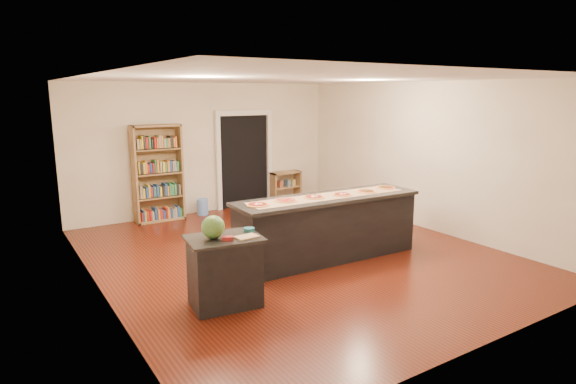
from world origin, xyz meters
TOP-DOWN VIEW (x-y plane):
  - room at (0.00, 0.00)m, footprint 6.00×7.00m
  - doorway at (0.90, 3.46)m, footprint 1.40×0.09m
  - kitchen_island at (0.32, -0.45)m, footprint 3.06×0.83m
  - side_counter at (-1.79, -1.15)m, footprint 0.89×0.65m
  - bookshelf at (-1.17, 3.28)m, footprint 0.98×0.35m
  - low_shelf at (1.90, 3.29)m, footprint 0.75×0.32m
  - waste_bin at (-0.25, 3.24)m, footprint 0.24×0.24m
  - kraft_paper at (0.32, -0.45)m, footprint 2.67×0.57m
  - watermelon at (-1.91, -1.13)m, footprint 0.28×0.28m
  - cutting_board at (-1.56, -1.31)m, footprint 0.28×0.20m
  - package_red at (-1.80, -1.29)m, footprint 0.16×0.14m
  - package_teal at (-1.42, -1.12)m, footprint 0.14×0.14m
  - pizza_a at (-0.90, -0.40)m, footprint 0.33×0.33m
  - pizza_b at (-0.41, -0.38)m, footprint 0.35×0.35m
  - pizza_c at (0.07, -0.42)m, footprint 0.35×0.35m
  - pizza_d at (0.56, -0.51)m, footprint 0.29×0.29m
  - pizza_e at (1.05, -0.52)m, footprint 0.32×0.32m
  - pizza_f at (1.54, -0.45)m, footprint 0.31×0.31m

SIDE VIEW (x-z plane):
  - waste_bin at x=-0.25m, z-range 0.00..0.35m
  - low_shelf at x=1.90m, z-range 0.00..0.75m
  - side_counter at x=-1.79m, z-range 0.00..0.88m
  - kitchen_island at x=0.32m, z-range 0.00..1.01m
  - cutting_board at x=-1.56m, z-range 0.88..0.89m
  - package_red at x=-1.80m, z-range 0.88..0.92m
  - package_teal at x=-1.42m, z-range 0.88..0.93m
  - bookshelf at x=-1.17m, z-range 0.00..1.97m
  - kraft_paper at x=0.32m, z-range 1.01..1.01m
  - watermelon at x=-1.91m, z-range 0.88..1.16m
  - pizza_b at x=-0.41m, z-range 1.01..1.03m
  - pizza_c at x=0.07m, z-range 1.01..1.03m
  - pizza_a at x=-0.90m, z-range 1.01..1.03m
  - pizza_d at x=0.56m, z-range 1.01..1.03m
  - pizza_e at x=1.05m, z-range 1.01..1.03m
  - pizza_f at x=1.54m, z-range 1.01..1.03m
  - doorway at x=0.90m, z-range 0.10..2.31m
  - room at x=0.00m, z-range 0.00..2.80m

